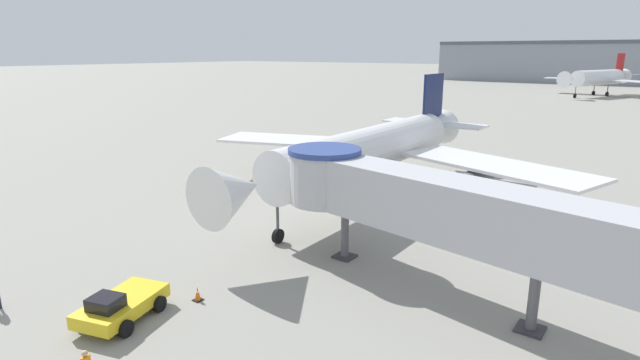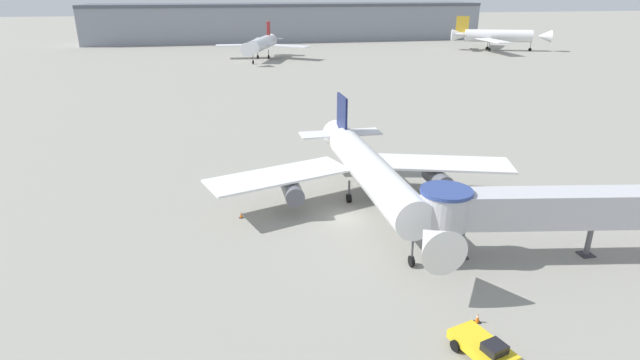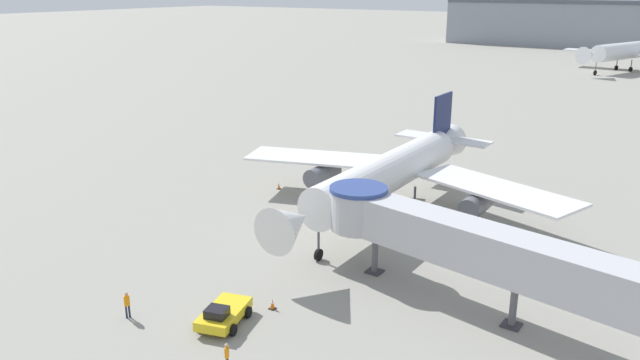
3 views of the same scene
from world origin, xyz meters
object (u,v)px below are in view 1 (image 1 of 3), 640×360
traffic_cone_starboard_wing (538,234)px  traffic_cone_port_wing (256,172)px  traffic_cone_near_nose (198,294)px  main_airplane (373,150)px  pushback_tug_yellow (120,305)px  background_jet_red_tail (599,78)px  jet_bridge (442,207)px

traffic_cone_starboard_wing → traffic_cone_port_wing: size_ratio=1.32×
traffic_cone_port_wing → traffic_cone_near_nose: bearing=-53.2°
main_airplane → pushback_tug_yellow: (0.51, -22.08, -3.23)m
main_airplane → traffic_cone_near_nose: 19.40m
main_airplane → traffic_cone_starboard_wing: size_ratio=38.66×
traffic_cone_port_wing → background_jet_red_tail: 114.32m
jet_bridge → pushback_tug_yellow: jet_bridge is taller
jet_bridge → background_jet_red_tail: bearing=104.6°
traffic_cone_port_wing → main_airplane: bearing=-1.4°
pushback_tug_yellow → traffic_cone_near_nose: size_ratio=6.33×
traffic_cone_starboard_wing → background_jet_red_tail: size_ratio=0.03×
pushback_tug_yellow → traffic_cone_starboard_wing: (12.14, 20.45, -0.28)m
jet_bridge → pushback_tug_yellow: 14.78m
background_jet_red_tail → jet_bridge: bearing=-65.6°
jet_bridge → traffic_cone_near_nose: bearing=-130.8°
jet_bridge → traffic_cone_starboard_wing: size_ratio=26.66×
background_jet_red_tail → main_airplane: bearing=-70.4°
main_airplane → background_jet_red_tail: 113.88m
main_airplane → traffic_cone_port_wing: bearing=177.9°
main_airplane → traffic_cone_port_wing: size_ratio=50.97×
jet_bridge → traffic_cone_port_wing: (-23.11, 12.13, -4.03)m
background_jet_red_tail → pushback_tug_yellow: bearing=-70.2°
traffic_cone_starboard_wing → traffic_cone_near_nose: size_ratio=1.21×
main_airplane → traffic_cone_starboard_wing: 13.22m
main_airplane → pushback_tug_yellow: size_ratio=7.41×
traffic_cone_starboard_wing → traffic_cone_near_nose: (-10.84, -17.36, -0.07)m
jet_bridge → background_jet_red_tail: size_ratio=0.77×
traffic_cone_port_wing → background_jet_red_tail: background_jet_red_tail is taller
traffic_cone_near_nose → background_jet_red_tail: background_jet_red_tail is taller
main_airplane → traffic_cone_port_wing: (-12.61, 0.31, -3.61)m
traffic_cone_starboard_wing → background_jet_red_tail: (-12.87, 115.50, 4.28)m
pushback_tug_yellow → traffic_cone_near_nose: pushback_tug_yellow is taller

